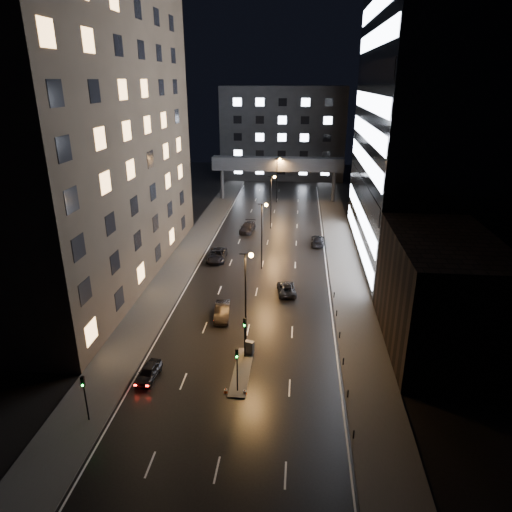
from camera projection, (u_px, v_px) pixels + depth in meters
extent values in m
plane|color=black|center=(268.00, 242.00, 79.62)|extent=(160.00, 160.00, 0.00)
cube|color=#383533|center=(191.00, 249.00, 76.09)|extent=(5.00, 110.00, 0.15)
cube|color=#383533|center=(342.00, 255.00, 73.81)|extent=(5.00, 110.00, 0.15)
cube|color=#2D2319|center=(88.00, 133.00, 59.58)|extent=(15.00, 48.00, 40.00)
cube|color=black|center=(440.00, 294.00, 46.86)|extent=(10.00, 18.00, 12.00)
cube|color=black|center=(440.00, 110.00, 65.49)|extent=(20.00, 36.00, 45.00)
cube|color=#333335|center=(283.00, 133.00, 128.91)|extent=(34.00, 14.00, 25.00)
cube|color=#333335|center=(278.00, 164.00, 104.38)|extent=(30.00, 3.00, 3.00)
cylinder|color=#333335|center=(222.00, 184.00, 107.37)|extent=(0.80, 0.80, 7.00)
cylinder|color=#333335|center=(334.00, 187.00, 105.00)|extent=(0.80, 0.80, 7.00)
cube|color=#383533|center=(242.00, 371.00, 44.30)|extent=(1.60, 8.00, 0.15)
cylinder|color=black|center=(245.00, 341.00, 45.96)|extent=(0.12, 0.12, 3.50)
cube|color=black|center=(244.00, 322.00, 45.17)|extent=(0.28, 0.22, 0.90)
sphere|color=#0CFF33|center=(244.00, 325.00, 45.14)|extent=(0.18, 0.18, 0.18)
cylinder|color=black|center=(237.00, 374.00, 40.86)|extent=(0.12, 0.12, 3.50)
cube|color=black|center=(237.00, 353.00, 40.06)|extent=(0.28, 0.22, 0.90)
sphere|color=#0CFF33|center=(237.00, 357.00, 40.04)|extent=(0.18, 0.18, 0.18)
cylinder|color=black|center=(86.00, 404.00, 37.35)|extent=(0.12, 0.12, 3.50)
cube|color=black|center=(83.00, 382.00, 36.55)|extent=(0.28, 0.22, 0.90)
sphere|color=#0CFF33|center=(82.00, 385.00, 36.52)|extent=(0.18, 0.18, 0.18)
cylinder|color=black|center=(354.00, 435.00, 35.85)|extent=(0.12, 0.12, 0.90)
cylinder|color=black|center=(348.00, 394.00, 40.49)|extent=(0.12, 0.12, 0.90)
cylinder|color=black|center=(343.00, 362.00, 45.12)|extent=(0.12, 0.12, 0.90)
cylinder|color=black|center=(340.00, 336.00, 49.76)|extent=(0.12, 0.12, 0.90)
cylinder|color=black|center=(337.00, 314.00, 54.40)|extent=(0.12, 0.12, 0.90)
cylinder|color=black|center=(334.00, 295.00, 59.04)|extent=(0.12, 0.12, 0.90)
cylinder|color=black|center=(246.00, 298.00, 48.12)|extent=(0.18, 0.18, 10.00)
cylinder|color=black|center=(245.00, 254.00, 46.31)|extent=(1.20, 0.12, 0.12)
sphere|color=#FF9E38|center=(251.00, 255.00, 46.29)|extent=(0.50, 0.50, 0.50)
cylinder|color=black|center=(262.00, 237.00, 66.67)|extent=(0.18, 0.18, 10.00)
cylinder|color=black|center=(262.00, 204.00, 64.86)|extent=(1.20, 0.12, 0.12)
sphere|color=#FF9E38|center=(266.00, 205.00, 64.85)|extent=(0.50, 0.50, 0.50)
cylinder|color=black|center=(271.00, 203.00, 85.23)|extent=(0.18, 0.18, 10.00)
cylinder|color=black|center=(271.00, 176.00, 83.42)|extent=(1.20, 0.12, 0.12)
sphere|color=#FF9E38|center=(275.00, 177.00, 83.40)|extent=(0.50, 0.50, 0.50)
cylinder|color=black|center=(277.00, 181.00, 103.79)|extent=(0.18, 0.18, 10.00)
cylinder|color=black|center=(277.00, 159.00, 101.98)|extent=(1.20, 0.12, 0.12)
sphere|color=#FF9E38|center=(280.00, 159.00, 101.96)|extent=(0.50, 0.50, 0.50)
imported|color=black|center=(149.00, 372.00, 43.19)|extent=(1.92, 4.05, 1.34)
imported|color=black|center=(222.00, 311.00, 54.17)|extent=(2.25, 5.13, 1.64)
imported|color=black|center=(217.00, 255.00, 71.53)|extent=(2.81, 5.91, 1.63)
imported|color=black|center=(248.00, 227.00, 84.94)|extent=(2.85, 5.88, 1.65)
imported|color=black|center=(286.00, 288.00, 60.46)|extent=(2.92, 5.19, 1.37)
imported|color=black|center=(318.00, 240.00, 78.32)|extent=(2.43, 5.50, 1.57)
cube|color=#515254|center=(249.00, 347.00, 46.91)|extent=(1.01, 0.77, 1.38)
cone|color=#E73D0C|center=(226.00, 390.00, 41.32)|extent=(0.39, 0.39, 0.51)
cone|color=#FF5C0D|center=(245.00, 392.00, 41.18)|extent=(0.51, 0.51, 0.46)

